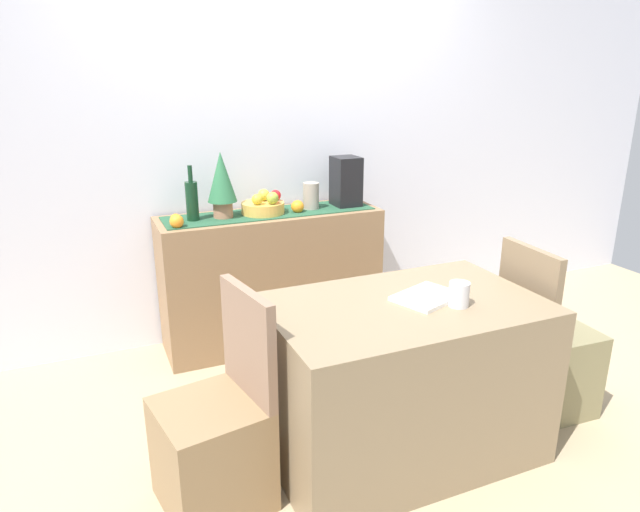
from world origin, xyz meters
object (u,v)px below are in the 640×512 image
Objects in this scene: potted_plant at (222,181)px; coffee_cup at (459,294)px; coffee_maker at (346,182)px; fruit_bowl at (263,208)px; chair_by_corner at (545,362)px; sideboard_console at (272,278)px; ceramic_vase at (311,196)px; wine_bottle at (192,200)px; open_book at (427,297)px; chair_near_window at (215,444)px; dining_table at (402,378)px.

potted_plant is 1.60m from coffee_cup.
coffee_cup is (-0.16, -1.43, -0.22)m from coffee_maker.
fruit_bowl is 0.29× the size of chair_by_corner.
ceramic_vase is (0.27, 0.00, 0.51)m from sideboard_console.
wine_bottle reaches higher than chair_by_corner.
open_book is (0.33, -1.31, -0.15)m from fruit_bowl.
wine_bottle is 0.36× the size of chair_near_window.
wine_bottle is 1.53m from open_book.
dining_table is 1.33× the size of chair_near_window.
coffee_cup is at bearing -96.32° from coffee_maker.
potted_plant is at bearing 0.00° from wine_bottle.
ceramic_vase is 0.19× the size of chair_near_window.
dining_table is 0.87m from chair_near_window.
potted_plant reaches higher than chair_by_corner.
chair_by_corner is (0.52, -1.31, -0.75)m from coffee_maker.
ceramic_vase is at bearing 0.00° from fruit_bowl.
chair_by_corner is at bearing -20.48° from open_book.
wine_bottle is at bearing 180.00° from ceramic_vase.
potted_plant is at bearing 180.00° from sideboard_console.
open_book is (0.28, -1.31, 0.32)m from sideboard_console.
open_book is at bearing 0.57° from dining_table.
fruit_bowl is at bearing 105.73° from coffee_cup.
open_book reaches higher than dining_table.
potted_plant reaches higher than ceramic_vase.
coffee_maker is at bearing 0.00° from wine_bottle.
potted_plant is at bearing 109.50° from dining_table.
dining_table is at bearing 147.34° from coffee_cup.
wine_bottle is 0.27× the size of dining_table.
chair_near_window is (-0.64, -1.31, -0.63)m from fruit_bowl.
wine_bottle reaches higher than fruit_bowl.
coffee_cup is at bearing -76.00° from sideboard_console.
potted_plant reaches higher than chair_near_window.
fruit_bowl is 0.29× the size of chair_near_window.
chair_by_corner reaches higher than dining_table.
open_book is (-0.24, -1.31, -0.27)m from coffee_maker.
coffee_cup is at bearing -59.90° from wine_bottle.
dining_table is 0.39m from open_book.
fruit_bowl is 0.94× the size of open_book.
wine_bottle is 0.99m from coffee_maker.
potted_plant reaches higher than dining_table.
wine_bottle reaches higher than sideboard_console.
chair_near_window and chair_by_corner have the same top height.
ceramic_vase reaches higher than chair_near_window.
sideboard_console is 4.22× the size of wine_bottle.
chair_near_window is at bearing -126.26° from ceramic_vase.
sideboard_console is at bearing 128.16° from chair_by_corner.
sideboard_console is 5.26× the size of fruit_bowl.
coffee_cup is (0.08, -1.43, -0.15)m from ceramic_vase.
fruit_bowl is at bearing 180.00° from coffee_maker.
chair_by_corner is (1.72, -0.00, 0.00)m from chair_near_window.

